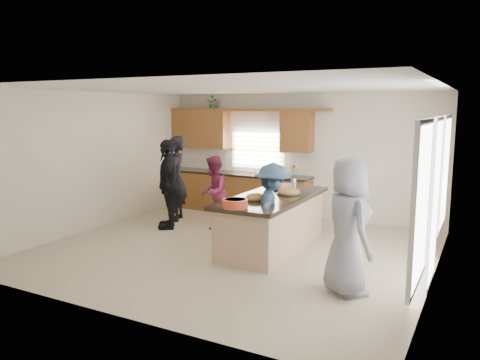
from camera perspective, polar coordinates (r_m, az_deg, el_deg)
The scene contains 18 objects.
floor at distance 8.35m, azimuth -0.69°, elevation -8.47°, with size 6.50×6.50×0.00m, color #BBAC8B.
room_shell at distance 7.99m, azimuth -0.72°, elevation 4.66°, with size 6.52×6.02×2.81m.
back_cabinetry at distance 11.19m, azimuth -0.57°, elevation 0.75°, with size 4.08×0.66×2.46m.
right_wall_glazing at distance 6.98m, azimuth 22.59°, elevation -1.25°, with size 0.06×4.00×2.25m.
island at distance 8.33m, azimuth 3.98°, elevation -5.29°, with size 1.16×2.70×0.95m.
platter_front at distance 7.84m, azimuth 1.93°, elevation -2.24°, with size 0.41×0.41×0.17m.
platter_mid at distance 8.39m, azimuth 5.97°, elevation -1.55°, with size 0.45×0.45×0.18m.
platter_back at distance 8.77m, azimuth 5.15°, elevation -1.09°, with size 0.35×0.35×0.14m.
salad_bowl at distance 7.21m, azimuth -0.59°, elevation -2.82°, with size 0.39×0.39×0.14m.
clear_cup at distance 7.16m, azimuth 3.20°, elevation -3.19°, with size 0.08×0.08×0.09m, color white.
plate_stack at distance 9.18m, azimuth 5.74°, elevation -0.65°, with size 0.23×0.23×0.06m, color #A485C2.
flower_vase at distance 9.18m, azimuth 6.57°, elevation 0.64°, with size 0.14×0.14×0.43m.
potted_plant at distance 11.47m, azimuth -3.26°, elevation 9.29°, with size 0.32×0.28×0.36m, color #30752F.
woman_left_back at distance 10.38m, azimuth -7.82°, elevation 0.18°, with size 0.68×0.45×1.87m, color black.
woman_left_mid at distance 9.66m, azimuth -3.26°, elevation -1.50°, with size 0.73×0.57×1.51m, color maroon.
woman_left_front at distance 9.74m, azimuth -8.73°, elevation -0.49°, with size 1.08×0.45×1.85m, color black.
woman_right_back at distance 7.69m, azimuth 3.97°, elevation -3.83°, with size 1.03×0.59×1.60m, color #314C6B.
woman_right_front at distance 6.38m, azimuth 12.98°, elevation -5.53°, with size 0.90×0.59×1.84m, color gray.
Camera 1 is at (3.83, -6.99, 2.48)m, focal length 35.00 mm.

